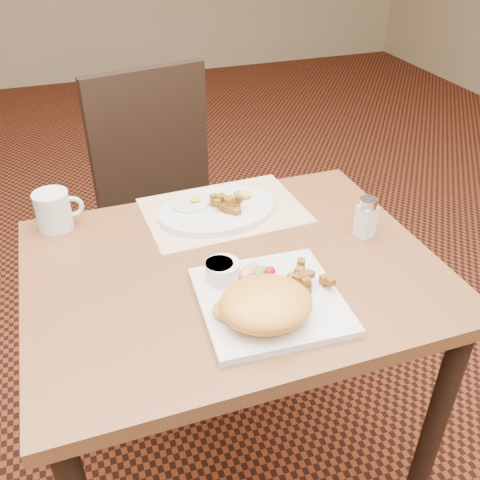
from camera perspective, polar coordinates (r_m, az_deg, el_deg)
name	(u,v)px	position (r m, az deg, el deg)	size (l,w,h in m)	color
ground	(235,466)	(1.74, -0.58, -22.93)	(8.00, 8.00, 0.00)	black
table	(233,303)	(1.26, -0.74, -6.69)	(0.90, 0.70, 0.75)	brown
chair_far	(168,202)	(1.87, -7.73, 4.01)	(0.50, 0.50, 0.97)	black
placemat	(224,210)	(1.39, -1.76, 3.18)	(0.40, 0.28, 0.00)	white
plate_square	(270,301)	(1.08, 3.23, -6.47)	(0.28, 0.28, 0.02)	silver
plate_oval	(217,210)	(1.37, -2.44, 3.23)	(0.30, 0.23, 0.02)	silver
hollandaise_mound	(265,304)	(1.01, 2.66, -6.88)	(0.19, 0.16, 0.07)	gold
ramekin	(222,270)	(1.11, -1.90, -3.21)	(0.07, 0.07, 0.04)	silver
garnish_sq	(256,271)	(1.13, 1.73, -3.31)	(0.09, 0.07, 0.03)	#387223
fried_egg	(190,202)	(1.38, -5.32, 4.01)	(0.10, 0.10, 0.02)	white
garnish_ov	(243,194)	(1.41, 0.35, 4.92)	(0.05, 0.06, 0.02)	#387223
salt_shaker	(366,217)	(1.30, 13.30, 2.43)	(0.05, 0.05, 0.10)	white
coffee_mug	(54,210)	(1.37, -19.20, 3.02)	(0.12, 0.08, 0.10)	silver
home_fries_sq	(306,279)	(1.11, 7.07, -4.10)	(0.09, 0.11, 0.03)	#8E5B17
home_fries_ov	(227,204)	(1.35, -1.42, 3.89)	(0.08, 0.09, 0.03)	#8E5B17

